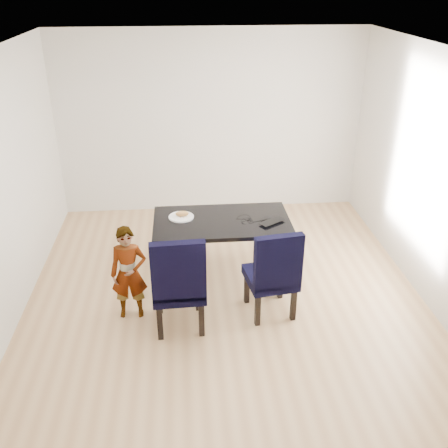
{
  "coord_description": "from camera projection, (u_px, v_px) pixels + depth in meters",
  "views": [
    {
      "loc": [
        -0.43,
        -4.72,
        3.35
      ],
      "look_at": [
        0.0,
        0.2,
        0.85
      ],
      "focal_mm": 40.0,
      "sensor_mm": 36.0,
      "label": 1
    }
  ],
  "objects": [
    {
      "name": "wall_front",
      "position": [
        264.0,
        356.0,
        2.9
      ],
      "size": [
        4.5,
        0.01,
        2.7
      ],
      "primitive_type": "cube",
      "color": "white",
      "rests_on": "ground"
    },
    {
      "name": "chair_right",
      "position": [
        271.0,
        270.0,
        5.29
      ],
      "size": [
        0.57,
        0.59,
        1.04
      ],
      "primitive_type": "cube",
      "rotation": [
        0.0,
        0.0,
        0.15
      ],
      "color": "black",
      "rests_on": "floor"
    },
    {
      "name": "child",
      "position": [
        129.0,
        273.0,
        5.23
      ],
      "size": [
        0.39,
        0.26,
        1.05
      ],
      "primitive_type": "imported",
      "rotation": [
        0.0,
        0.0,
        0.01
      ],
      "color": "orange",
      "rests_on": "floor"
    },
    {
      "name": "wall_back",
      "position": [
        210.0,
        124.0,
        7.36
      ],
      "size": [
        4.5,
        0.01,
        2.7
      ],
      "primitive_type": "cube",
      "color": "silver",
      "rests_on": "ground"
    },
    {
      "name": "plate",
      "position": [
        181.0,
        217.0,
        5.9
      ],
      "size": [
        0.34,
        0.34,
        0.02
      ],
      "primitive_type": "cylinder",
      "rotation": [
        0.0,
        0.0,
        -0.13
      ],
      "color": "white",
      "rests_on": "dining_table"
    },
    {
      "name": "ceiling",
      "position": [
        226.0,
        52.0,
        4.52
      ],
      "size": [
        4.5,
        5.0,
        0.01
      ],
      "primitive_type": "cube",
      "color": "white",
      "rests_on": "wall_back"
    },
    {
      "name": "dining_table",
      "position": [
        222.0,
        248.0,
        6.02
      ],
      "size": [
        1.6,
        0.9,
        0.75
      ],
      "primitive_type": "cube",
      "color": "black",
      "rests_on": "floor"
    },
    {
      "name": "floor",
      "position": [
        226.0,
        298.0,
        5.74
      ],
      "size": [
        4.5,
        5.0,
        0.01
      ],
      "primitive_type": "cube",
      "color": "tan",
      "rests_on": "ground"
    },
    {
      "name": "wall_left",
      "position": [
        0.0,
        197.0,
        4.96
      ],
      "size": [
        0.01,
        5.0,
        2.7
      ],
      "primitive_type": "cube",
      "color": "white",
      "rests_on": "ground"
    },
    {
      "name": "chair_left",
      "position": [
        178.0,
        280.0,
        5.07
      ],
      "size": [
        0.55,
        0.57,
        1.11
      ],
      "primitive_type": "cube",
      "rotation": [
        0.0,
        0.0,
        0.04
      ],
      "color": "black",
      "rests_on": "floor"
    },
    {
      "name": "laptop",
      "position": [
        269.0,
        221.0,
        5.81
      ],
      "size": [
        0.37,
        0.34,
        0.02
      ],
      "primitive_type": "imported",
      "rotation": [
        0.0,
        0.0,
        3.72
      ],
      "color": "black",
      "rests_on": "dining_table"
    },
    {
      "name": "sandwich",
      "position": [
        182.0,
        214.0,
        5.89
      ],
      "size": [
        0.16,
        0.08,
        0.06
      ],
      "primitive_type": "ellipsoid",
      "rotation": [
        0.0,
        0.0,
        0.07
      ],
      "color": "#BE8544",
      "rests_on": "plate"
    },
    {
      "name": "cable_tangle",
      "position": [
        247.0,
        222.0,
        5.8
      ],
      "size": [
        0.14,
        0.14,
        0.01
      ],
      "primitive_type": "torus",
      "rotation": [
        0.0,
        0.0,
        -0.01
      ],
      "color": "black",
      "rests_on": "dining_table"
    },
    {
      "name": "wall_right",
      "position": [
        436.0,
        182.0,
        5.31
      ],
      "size": [
        0.01,
        5.0,
        2.7
      ],
      "primitive_type": "cube",
      "color": "white",
      "rests_on": "ground"
    }
  ]
}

